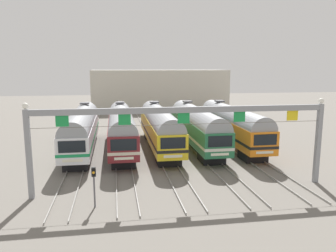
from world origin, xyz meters
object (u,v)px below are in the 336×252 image
object	(u,v)px
commuter_train_maroon	(121,127)
commuter_train_yellow	(160,126)
commuter_train_white	(82,128)
commuter_train_green	(196,125)
catenary_gantry	(184,123)
yard_signal_mast	(94,179)
commuter_train_orange	(232,124)

from	to	relation	value
commuter_train_maroon	commuter_train_yellow	xyz separation A→B (m)	(4.39, 0.00, 0.00)
commuter_train_white	commuter_train_maroon	distance (m)	4.39
commuter_train_green	catenary_gantry	distance (m)	14.43
commuter_train_yellow	catenary_gantry	xyz separation A→B (m)	(0.00, -13.50, 2.59)
catenary_gantry	yard_signal_mast	distance (m)	7.70
commuter_train_yellow	yard_signal_mast	world-z (taller)	commuter_train_yellow
commuter_train_maroon	yard_signal_mast	size ratio (longest dim) A/B	6.37
commuter_train_orange	commuter_train_yellow	bearing A→B (deg)	180.00
commuter_train_maroon	catenary_gantry	distance (m)	14.43
commuter_train_yellow	commuter_train_orange	bearing A→B (deg)	0.00
commuter_train_maroon	commuter_train_white	bearing A→B (deg)	180.00
commuter_train_yellow	commuter_train_orange	world-z (taller)	same
commuter_train_yellow	yard_signal_mast	bearing A→B (deg)	-112.63
commuter_train_white	commuter_train_yellow	distance (m)	8.77
commuter_train_yellow	catenary_gantry	size ratio (longest dim) A/B	0.79
commuter_train_white	catenary_gantry	bearing A→B (deg)	-56.99
commuter_train_white	commuter_train_maroon	bearing A→B (deg)	0.00
commuter_train_yellow	commuter_train_green	bearing A→B (deg)	0.00
commuter_train_maroon	commuter_train_yellow	size ratio (longest dim) A/B	1.00
commuter_train_orange	yard_signal_mast	size ratio (longest dim) A/B	6.37
catenary_gantry	yard_signal_mast	bearing A→B (deg)	-160.89
commuter_train_yellow	commuter_train_orange	size ratio (longest dim) A/B	1.00
commuter_train_white	catenary_gantry	size ratio (longest dim) A/B	0.79
catenary_gantry	commuter_train_orange	bearing A→B (deg)	56.99
commuter_train_yellow	commuter_train_green	distance (m)	4.39
commuter_train_green	commuter_train_orange	xyz separation A→B (m)	(4.39, 0.00, 0.00)
commuter_train_white	commuter_train_maroon	size ratio (longest dim) A/B	1.00
catenary_gantry	yard_signal_mast	world-z (taller)	catenary_gantry
commuter_train_maroon	commuter_train_green	distance (m)	8.77
commuter_train_yellow	commuter_train_white	bearing A→B (deg)	180.00
commuter_train_yellow	catenary_gantry	bearing A→B (deg)	-90.00
yard_signal_mast	commuter_train_orange	bearing A→B (deg)	45.79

